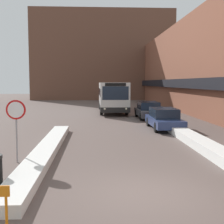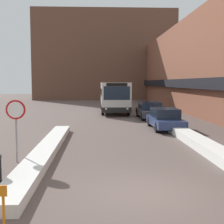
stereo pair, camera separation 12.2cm
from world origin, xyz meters
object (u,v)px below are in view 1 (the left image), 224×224
(parked_car_front, at_px, (164,118))
(city_bus, at_px, (112,96))
(parked_car_middle, at_px, (148,110))
(stop_sign, at_px, (16,117))

(parked_car_front, bearing_deg, city_bus, 102.72)
(parked_car_front, distance_m, parked_car_middle, 6.23)
(city_bus, bearing_deg, parked_car_front, -77.28)
(parked_car_middle, bearing_deg, parked_car_front, -90.00)
(parked_car_front, bearing_deg, parked_car_middle, 90.00)
(city_bus, height_order, parked_car_middle, city_bus)
(parked_car_front, bearing_deg, stop_sign, -132.16)
(parked_car_middle, height_order, stop_sign, stop_sign)
(city_bus, height_order, stop_sign, city_bus)
(parked_car_front, height_order, stop_sign, stop_sign)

